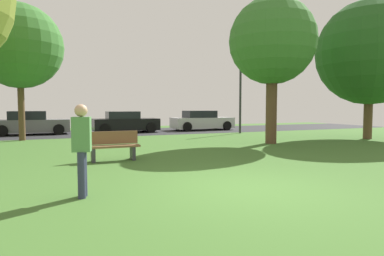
{
  "coord_description": "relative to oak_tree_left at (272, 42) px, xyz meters",
  "views": [
    {
      "loc": [
        -3.56,
        -5.55,
        1.65
      ],
      "look_at": [
        0.0,
        2.81,
        1.07
      ],
      "focal_mm": 30.58,
      "sensor_mm": 36.0,
      "label": 1
    }
  ],
  "objects": [
    {
      "name": "street_lamp_post",
      "position": [
        1.75,
        5.54,
        -2.32
      ],
      "size": [
        0.14,
        0.14,
        4.5
      ],
      "primitive_type": "cylinder",
      "color": "#2D2D33",
      "rests_on": "ground_plane"
    },
    {
      "name": "parked_car_grey",
      "position": [
        -10.33,
        9.62,
        -3.92
      ],
      "size": [
        4.22,
        1.98,
        1.41
      ],
      "color": "slate",
      "rests_on": "ground_plane"
    },
    {
      "name": "parked_car_silver",
      "position": [
        0.76,
        9.16,
        -3.92
      ],
      "size": [
        4.4,
        1.98,
        1.4
      ],
      "color": "#B7B7BC",
      "rests_on": "ground_plane"
    },
    {
      "name": "park_bench",
      "position": [
        -7.43,
        -2.04,
        -4.1
      ],
      "size": [
        1.6,
        0.45,
        0.9
      ],
      "rotation": [
        0.0,
        0.0,
        3.14
      ],
      "color": "brown",
      "rests_on": "ground_plane"
    },
    {
      "name": "ground_plane",
      "position": [
        -5.54,
        -6.66,
        -4.57
      ],
      "size": [
        44.0,
        44.0,
        0.0
      ],
      "primitive_type": "plane",
      "color": "#3D6628"
    },
    {
      "name": "birch_tree_lone",
      "position": [
        -10.53,
        5.94,
        0.05
      ],
      "size": [
        4.12,
        4.12,
        6.68
      ],
      "color": "brown",
      "rests_on": "ground_plane"
    },
    {
      "name": "maple_tree_far",
      "position": [
        5.97,
        -0.18,
        -0.12
      ],
      "size": [
        5.36,
        5.36,
        7.14
      ],
      "color": "brown",
      "rests_on": "ground_plane"
    },
    {
      "name": "road_strip",
      "position": [
        -5.54,
        9.34,
        -4.56
      ],
      "size": [
        44.0,
        6.4,
        0.01
      ],
      "primitive_type": "cube",
      "color": "#28282B",
      "rests_on": "ground_plane"
    },
    {
      "name": "oak_tree_left",
      "position": [
        0.0,
        0.0,
        0.0
      ],
      "size": [
        3.87,
        3.87,
        6.54
      ],
      "color": "brown",
      "rests_on": "ground_plane"
    },
    {
      "name": "person_thrower",
      "position": [
        -8.64,
        -6.0,
        -3.62
      ],
      "size": [
        0.37,
        0.29,
        1.7
      ],
      "rotation": [
        0.0,
        0.0,
        -0.26
      ],
      "color": "#2D334C",
      "rests_on": "ground_plane"
    },
    {
      "name": "parked_car_black",
      "position": [
        -4.78,
        9.03,
        -3.93
      ],
      "size": [
        4.15,
        1.98,
        1.37
      ],
      "color": "black",
      "rests_on": "ground_plane"
    }
  ]
}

